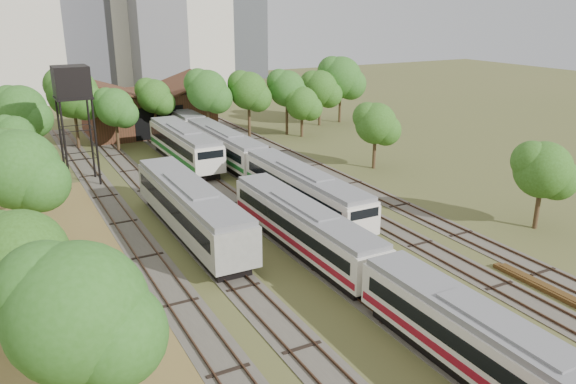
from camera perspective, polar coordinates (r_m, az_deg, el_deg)
ground at (r=31.61m, az=17.56°, el=-13.95°), size 240.00×240.00×0.00m
dry_grass_patch at (r=30.79m, az=-20.46°, el=-15.18°), size 14.00×60.00×0.04m
tracks at (r=49.94m, az=-3.63°, el=-0.84°), size 24.60×80.00×0.19m
railcar_red_set at (r=32.62m, az=9.28°, el=-8.58°), size 2.75×34.58×3.40m
railcar_green_set at (r=61.86m, az=-6.46°, el=4.64°), size 2.88×52.08×3.56m
railcar_rear at (r=62.01m, az=-10.47°, el=4.67°), size 3.17×16.08×3.93m
old_grey_coach at (r=42.32m, az=-9.86°, el=-1.65°), size 3.19×18.00×3.95m
water_tower at (r=56.43m, az=-21.12°, el=10.08°), size 3.25×3.25×11.25m
rail_pile_near at (r=37.84m, az=24.77°, el=-9.00°), size 0.52×7.84×0.26m
rail_pile_far at (r=37.49m, az=26.17°, el=-9.45°), size 0.57×9.18×0.30m
maintenance_shed at (r=79.47m, az=-14.02°, el=8.03°), size 16.45×11.55×7.58m
tree_band_left at (r=36.19m, az=-25.23°, el=-1.46°), size 7.02×53.12×8.61m
tree_band_far at (r=73.11m, az=-8.09°, el=10.05°), size 48.55×10.47×9.66m
tree_band_right at (r=59.11m, az=9.85°, el=6.59°), size 5.17×40.98×7.00m
tower_far_right at (r=138.96m, az=-5.55°, el=17.29°), size 12.00×12.00×28.00m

